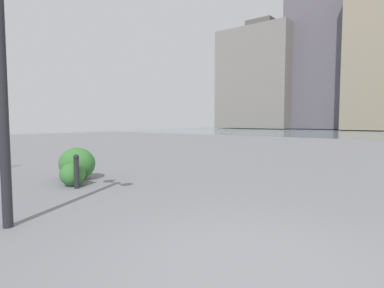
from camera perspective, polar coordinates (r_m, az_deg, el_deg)
name	(u,v)px	position (r m, az deg, el deg)	size (l,w,h in m)	color
building_annex	(320,43)	(72.94, 22.27, 16.70)	(11.57, 10.85, 35.36)	#5B5660
building_highrise	(261,79)	(73.51, 12.41, 11.41)	(16.42, 12.64, 23.78)	gray
lamppost	(1,53)	(5.31, -31.51, 13.95)	(0.98, 0.28, 3.72)	#232328
bollard_near	(76,171)	(7.68, -20.31, -4.56)	(0.13, 0.13, 0.79)	#232328
bollard_mid	(0,155)	(11.93, -31.63, -1.65)	(0.13, 0.13, 0.89)	#232328
shrub_low	(77,164)	(8.85, -20.20, -3.36)	(1.00, 0.90, 0.85)	#387533
shrub_round	(73,174)	(8.04, -20.93, -5.19)	(0.65, 0.58, 0.55)	#387533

